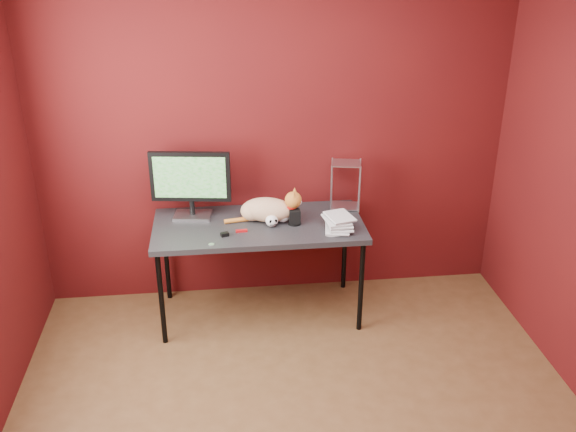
{
  "coord_description": "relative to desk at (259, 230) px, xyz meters",
  "views": [
    {
      "loc": [
        -0.42,
        -2.77,
        2.71
      ],
      "look_at": [
        0.04,
        1.15,
        0.9
      ],
      "focal_mm": 40.0,
      "sensor_mm": 36.0,
      "label": 1
    }
  ],
  "objects": [
    {
      "name": "cat",
      "position": [
        0.07,
        0.04,
        0.14
      ],
      "size": [
        0.55,
        0.29,
        0.26
      ],
      "rotation": [
        0.0,
        0.0,
        -0.26
      ],
      "color": "#C26E29",
      "rests_on": "desk"
    },
    {
      "name": "book_stack",
      "position": [
        0.47,
        -0.15,
        0.6
      ],
      "size": [
        0.21,
        0.25,
        1.1
      ],
      "rotation": [
        0.0,
        0.0,
        0.04
      ],
      "color": "beige",
      "rests_on": "desk"
    },
    {
      "name": "desk",
      "position": [
        0.0,
        0.0,
        0.0
      ],
      "size": [
        1.5,
        0.7,
        0.75
      ],
      "color": "black",
      "rests_on": "ground"
    },
    {
      "name": "skull_mug",
      "position": [
        0.09,
        -0.06,
        0.1
      ],
      "size": [
        0.09,
        0.09,
        0.09
      ],
      "rotation": [
        0.0,
        0.0,
        0.17
      ],
      "color": "white",
      "rests_on": "desk"
    },
    {
      "name": "wire_rack",
      "position": [
        0.67,
        0.22,
        0.23
      ],
      "size": [
        0.24,
        0.21,
        0.36
      ],
      "rotation": [
        0.0,
        0.0,
        -0.21
      ],
      "color": "#B8B7BC",
      "rests_on": "desk"
    },
    {
      "name": "pocket_knife",
      "position": [
        -0.13,
        -0.12,
        0.06
      ],
      "size": [
        0.08,
        0.03,
        0.02
      ],
      "primitive_type": "cube",
      "rotation": [
        0.0,
        0.0,
        0.07
      ],
      "color": "#AD0D10",
      "rests_on": "desk"
    },
    {
      "name": "monitor",
      "position": [
        -0.47,
        0.18,
        0.33
      ],
      "size": [
        0.57,
        0.22,
        0.5
      ],
      "rotation": [
        0.0,
        0.0,
        -0.14
      ],
      "color": "#B8B7BC",
      "rests_on": "desk"
    },
    {
      "name": "washer",
      "position": [
        -0.34,
        -0.29,
        0.05
      ],
      "size": [
        0.04,
        0.04,
        0.0
      ],
      "primitive_type": "cylinder",
      "color": "#B8B7BC",
      "rests_on": "desk"
    },
    {
      "name": "room",
      "position": [
        0.15,
        -1.37,
        0.75
      ],
      "size": [
        3.52,
        3.52,
        2.61
      ],
      "color": "#54371C",
      "rests_on": "ground"
    },
    {
      "name": "black_gadget",
      "position": [
        -0.25,
        -0.17,
        0.06
      ],
      "size": [
        0.06,
        0.05,
        0.03
      ],
      "primitive_type": "cube",
      "rotation": [
        0.0,
        0.0,
        0.35
      ],
      "color": "black",
      "rests_on": "desk"
    },
    {
      "name": "speaker",
      "position": [
        0.25,
        -0.03,
        0.1
      ],
      "size": [
        0.1,
        0.1,
        0.11
      ],
      "rotation": [
        0.0,
        0.0,
        0.03
      ],
      "color": "black",
      "rests_on": "desk"
    }
  ]
}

